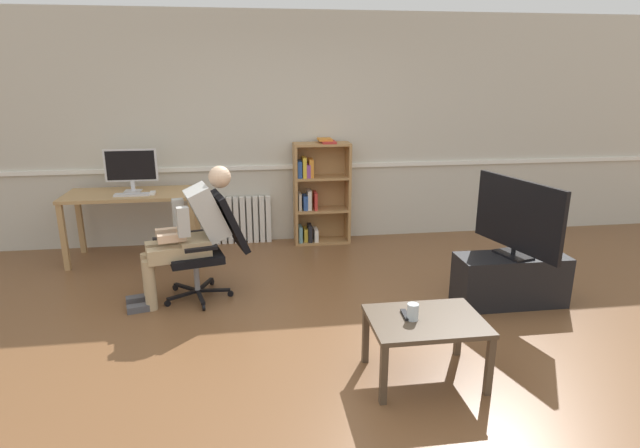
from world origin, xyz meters
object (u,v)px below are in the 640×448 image
computer_mouse (153,193)px  spare_remote (405,315)px  person_seated (190,231)px  office_chair (211,242)px  bookshelf (318,194)px  tv_stand (510,280)px  keyboard (132,195)px  radiator (240,220)px  imac_monitor (131,167)px  coffee_table (426,326)px  computer_desk (132,202)px  drinking_glass (413,312)px  tv_screen (517,217)px

computer_mouse → spare_remote: size_ratio=0.67×
spare_remote → person_seated: bearing=-40.5°
office_chair → person_seated: person_seated is taller
bookshelf → tv_stand: bookshelf is taller
keyboard → radiator: size_ratio=0.49×
radiator → tv_stand: bearing=-41.0°
imac_monitor → computer_mouse: (0.24, -0.20, -0.25)m
bookshelf → coffee_table: (0.31, -3.02, -0.23)m
computer_desk → coffee_table: (2.41, -2.73, -0.27)m
keyboard → drinking_glass: 3.46m
radiator → person_seated: size_ratio=0.62×
imac_monitor → tv_stand: imac_monitor is taller
computer_desk → keyboard: keyboard is taller
coffee_table → drinking_glass: 0.15m
person_seated → computer_mouse: bearing=-169.5°
computer_desk → radiator: (1.15, 0.39, -0.37)m
radiator → tv_screen: bearing=-41.0°
imac_monitor → coffee_table: imac_monitor is taller
keyboard → computer_desk: bearing=107.3°
computer_mouse → coffee_table: bearing=-50.4°
bookshelf → person_seated: bearing=-132.4°
imac_monitor → tv_stand: (3.56, -1.79, -0.80)m
computer_desk → person_seated: size_ratio=1.14×
imac_monitor → tv_screen: size_ratio=0.57×
computer_desk → tv_stand: bearing=-25.6°
bookshelf → drinking_glass: 3.03m
person_seated → imac_monitor: bearing=-164.3°
radiator → spare_remote: size_ratio=5.06×
computer_desk → person_seated: person_seated is taller
imac_monitor → office_chair: (0.91, -1.23, -0.50)m
tv_stand → computer_mouse: bearing=154.4°
computer_mouse → spare_remote: (2.04, -2.56, -0.32)m
person_seated → spare_remote: bearing=32.1°
office_chair → tv_screen: bearing=63.9°
drinking_glass → spare_remote: size_ratio=0.75×
office_chair → person_seated: size_ratio=0.80×
keyboard → bookshelf: bearing=11.9°
keyboard → drinking_glass: size_ratio=3.29×
computer_desk → radiator: size_ratio=1.84×
bookshelf → drinking_glass: size_ratio=11.32×
radiator → tv_screen: (2.42, -2.10, 0.53)m
keyboard → bookshelf: 2.11m
imac_monitor → tv_screen: (3.56, -1.79, -0.21)m
imac_monitor → drinking_glass: 3.67m
radiator → tv_screen: 3.25m
keyboard → drinking_glass: (2.28, -2.59, -0.27)m
imac_monitor → keyboard: 0.34m
office_chair → tv_stand: 2.73m
office_chair → person_seated: 0.22m
computer_desk → keyboard: bearing=-72.7°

